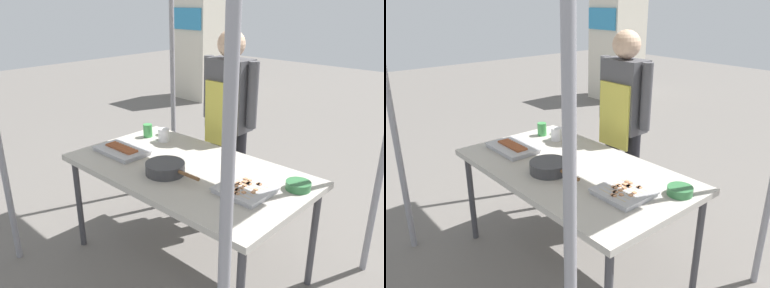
# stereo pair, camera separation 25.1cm
# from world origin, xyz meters

# --- Properties ---
(ground_plane) EXTENTS (18.00, 18.00, 0.00)m
(ground_plane) POSITION_xyz_m (0.00, 0.00, 0.00)
(ground_plane) COLOR #66605B
(stall_table) EXTENTS (1.60, 0.90, 0.75)m
(stall_table) POSITION_xyz_m (0.00, 0.00, 0.70)
(stall_table) COLOR #B7B2A8
(stall_table) RESTS_ON ground
(tray_grilled_sausages) EXTENTS (0.39, 0.24, 0.05)m
(tray_grilled_sausages) POSITION_xyz_m (-0.52, -0.14, 0.77)
(tray_grilled_sausages) COLOR #ADADB2
(tray_grilled_sausages) RESTS_ON stall_table
(tray_meat_skewers) EXTENTS (0.29, 0.27, 0.04)m
(tray_meat_skewers) POSITION_xyz_m (0.48, -0.03, 0.77)
(tray_meat_skewers) COLOR #ADADB2
(tray_meat_skewers) RESTS_ON stall_table
(cooking_wok) EXTENTS (0.41, 0.25, 0.07)m
(cooking_wok) POSITION_xyz_m (-0.03, -0.16, 0.79)
(cooking_wok) COLOR #38383A
(cooking_wok) RESTS_ON stall_table
(condiment_bowl) EXTENTS (0.15, 0.15, 0.05)m
(condiment_bowl) POSITION_xyz_m (0.68, 0.22, 0.77)
(condiment_bowl) COLOR #33723F
(condiment_bowl) RESTS_ON stall_table
(drink_cup_near_edge) EXTENTS (0.07, 0.07, 0.10)m
(drink_cup_near_edge) POSITION_xyz_m (-0.64, 0.22, 0.80)
(drink_cup_near_edge) COLOR #3F994C
(drink_cup_near_edge) RESTS_ON stall_table
(drink_cup_by_wok) EXTENTS (0.08, 0.08, 0.10)m
(drink_cup_by_wok) POSITION_xyz_m (-0.48, 0.24, 0.80)
(drink_cup_by_wok) COLOR white
(drink_cup_by_wok) RESTS_ON stall_table
(vendor_woman) EXTENTS (0.52, 0.23, 1.57)m
(vendor_woman) POSITION_xyz_m (-0.22, 0.71, 0.93)
(vendor_woman) COLOR black
(vendor_woman) RESTS_ON ground
(neighbor_stall_right) EXTENTS (0.72, 0.81, 1.82)m
(neighbor_stall_right) POSITION_xyz_m (-3.29, 3.83, 0.91)
(neighbor_stall_right) COLOR beige
(neighbor_stall_right) RESTS_ON ground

